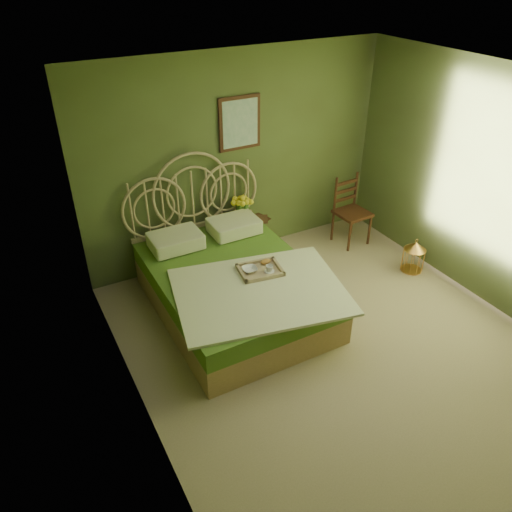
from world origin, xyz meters
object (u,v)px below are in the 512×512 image
bed (232,283)px  chair (350,206)px  nightstand (243,236)px  birdcage (413,257)px

bed → chair: size_ratio=2.59×
bed → chair: bearing=16.6°
nightstand → chair: 1.54m
nightstand → chair: size_ratio=1.00×
nightstand → chair: nightstand is taller
bed → nightstand: bed is taller
bed → birdcage: bed is taller
nightstand → chair: (1.51, -0.24, 0.18)m
birdcage → nightstand: bearing=144.4°
chair → birdcage: size_ratio=2.29×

